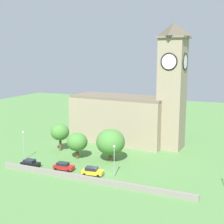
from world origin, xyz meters
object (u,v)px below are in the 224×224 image
(car_red, at_px, (64,166))
(tree_riverside_west, at_px, (77,142))
(streetlamp_west_mid, at_px, (114,156))
(tree_by_tower, at_px, (60,132))
(streetlamp_west_end, at_px, (23,141))
(tree_riverside_east, at_px, (111,142))
(church, at_px, (131,111))
(car_yellow, at_px, (92,171))
(car_black, at_px, (30,163))

(car_red, height_order, tree_riverside_west, tree_riverside_west)
(streetlamp_west_mid, xyz_separation_m, tree_by_tower, (-19.69, 11.01, 0.38))
(streetlamp_west_end, height_order, streetlamp_west_mid, streetlamp_west_end)
(streetlamp_west_end, distance_m, tree_riverside_east, 20.26)
(church, height_order, car_yellow, church)
(streetlamp_west_end, xyz_separation_m, tree_riverside_east, (18.92, 7.24, -0.07))
(car_yellow, relative_size, tree_riverside_east, 0.60)
(car_black, height_order, tree_riverside_east, tree_riverside_east)
(tree_by_tower, bearing_deg, streetlamp_west_end, -111.20)
(car_red, xyz_separation_m, streetlamp_west_end, (-12.03, 2.03, 3.77))
(car_yellow, bearing_deg, church, 92.61)
(car_red, xyz_separation_m, tree_by_tower, (-8.27, 11.72, 3.98))
(car_black, height_order, streetlamp_west_mid, streetlamp_west_mid)
(streetlamp_west_mid, xyz_separation_m, tree_riverside_east, (-4.54, 8.56, 0.11))
(tree_by_tower, bearing_deg, church, 45.82)
(car_black, height_order, tree_riverside_west, tree_riverside_west)
(car_red, relative_size, tree_by_tower, 0.64)
(church, bearing_deg, car_yellow, -87.39)
(streetlamp_west_end, height_order, tree_riverside_west, streetlamp_west_end)
(tree_riverside_east, bearing_deg, car_black, -144.45)
(car_yellow, height_order, tree_riverside_west, tree_riverside_west)
(church, relative_size, tree_riverside_west, 5.25)
(car_red, xyz_separation_m, tree_riverside_west, (-1.10, 7.94, 3.17))
(streetlamp_west_end, relative_size, streetlamp_west_mid, 1.05)
(tree_riverside_east, xyz_separation_m, tree_by_tower, (-15.16, 2.45, 0.28))
(church, height_order, streetlamp_west_end, church)
(car_red, xyz_separation_m, tree_riverside_east, (6.89, 9.27, 3.70))
(church, relative_size, car_red, 7.27)
(tree_riverside_west, xyz_separation_m, tree_by_tower, (-7.17, 3.78, 0.81))
(tree_riverside_west, xyz_separation_m, tree_riverside_east, (7.99, 1.33, 0.53))
(tree_riverside_west, bearing_deg, streetlamp_west_mid, -30.01)
(car_yellow, bearing_deg, car_red, 178.59)
(church, relative_size, tree_riverside_east, 4.33)
(streetlamp_west_mid, relative_size, tree_riverside_east, 0.87)
(car_black, distance_m, tree_riverside_west, 11.76)
(tree_by_tower, bearing_deg, car_red, -54.78)
(streetlamp_west_mid, height_order, tree_riverside_east, tree_riverside_east)
(tree_riverside_west, distance_m, tree_riverside_east, 8.12)
(tree_riverside_west, height_order, tree_riverside_east, tree_riverside_east)
(church, xyz_separation_m, tree_by_tower, (-14.03, -14.44, -4.02))
(car_red, relative_size, streetlamp_west_end, 0.65)
(car_yellow, height_order, streetlamp_west_mid, streetlamp_west_mid)
(car_yellow, xyz_separation_m, tree_by_tower, (-15.23, 11.89, 3.97))
(tree_riverside_west, bearing_deg, car_red, -82.08)
(streetlamp_west_end, height_order, tree_riverside_east, tree_riverside_east)
(car_red, distance_m, streetlamp_west_end, 12.77)
(church, xyz_separation_m, car_red, (-5.76, -26.15, -8.00))
(car_yellow, relative_size, streetlamp_west_end, 0.66)
(tree_by_tower, bearing_deg, car_yellow, -37.97)
(car_red, height_order, tree_riverside_east, tree_riverside_east)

